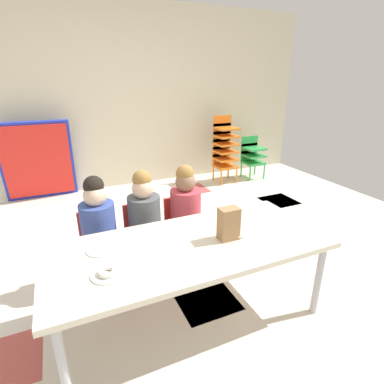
# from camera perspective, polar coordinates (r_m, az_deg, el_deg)

# --- Properties ---
(ground_plane) EXTENTS (6.17, 4.97, 0.02)m
(ground_plane) POSITION_cam_1_polar(r_m,az_deg,el_deg) (2.78, -1.60, -14.23)
(ground_plane) COLOR silver
(back_wall) EXTENTS (6.17, 0.10, 2.59)m
(back_wall) POSITION_cam_1_polar(r_m,az_deg,el_deg) (4.68, -14.12, 16.71)
(back_wall) COLOR beige
(back_wall) RESTS_ON ground_plane
(craft_table) EXTENTS (1.80, 0.78, 0.58)m
(craft_table) POSITION_cam_1_polar(r_m,az_deg,el_deg) (1.99, -0.30, -10.88)
(craft_table) COLOR beige
(craft_table) RESTS_ON ground_plane
(seated_child_near_camera) EXTENTS (0.34, 0.34, 0.92)m
(seated_child_near_camera) POSITION_cam_1_polar(r_m,az_deg,el_deg) (2.41, -17.36, -5.50)
(seated_child_near_camera) COLOR red
(seated_child_near_camera) RESTS_ON ground_plane
(seated_child_middle_seat) EXTENTS (0.32, 0.32, 0.92)m
(seated_child_middle_seat) POSITION_cam_1_polar(r_m,az_deg,el_deg) (2.47, -9.05, -4.16)
(seated_child_middle_seat) COLOR red
(seated_child_middle_seat) RESTS_ON ground_plane
(seated_child_far_right) EXTENTS (0.32, 0.31, 0.92)m
(seated_child_far_right) POSITION_cam_1_polar(r_m,az_deg,el_deg) (2.57, -1.28, -2.81)
(seated_child_far_right) COLOR red
(seated_child_far_right) RESTS_ON ground_plane
(kid_chair_orange_stack) EXTENTS (0.32, 0.30, 1.04)m
(kid_chair_orange_stack) POSITION_cam_1_polar(r_m,az_deg,el_deg) (4.81, 6.19, 8.64)
(kid_chair_orange_stack) COLOR orange
(kid_chair_orange_stack) RESTS_ON ground_plane
(kid_chair_green_stack) EXTENTS (0.32, 0.30, 0.68)m
(kid_chair_green_stack) POSITION_cam_1_polar(r_m,az_deg,el_deg) (5.13, 11.34, 7.05)
(kid_chair_green_stack) COLOR green
(kid_chair_green_stack) RESTS_ON ground_plane
(folded_activity_table) EXTENTS (0.90, 0.29, 1.09)m
(folded_activity_table) POSITION_cam_1_polar(r_m,az_deg,el_deg) (4.52, -27.21, 5.14)
(folded_activity_table) COLOR #1E33BF
(folded_activity_table) RESTS_ON ground_plane
(paper_bag_brown) EXTENTS (0.13, 0.09, 0.22)m
(paper_bag_brown) POSITION_cam_1_polar(r_m,az_deg,el_deg) (1.99, 6.95, -5.97)
(paper_bag_brown) COLOR #9E754C
(paper_bag_brown) RESTS_ON craft_table
(paper_plate_near_edge) EXTENTS (0.18, 0.18, 0.01)m
(paper_plate_near_edge) POSITION_cam_1_polar(r_m,az_deg,el_deg) (1.75, -15.72, -14.79)
(paper_plate_near_edge) COLOR white
(paper_plate_near_edge) RESTS_ON craft_table
(paper_plate_center_table) EXTENTS (0.18, 0.18, 0.01)m
(paper_plate_center_table) POSITION_cam_1_polar(r_m,az_deg,el_deg) (1.98, -16.87, -10.35)
(paper_plate_center_table) COLOR white
(paper_plate_center_table) RESTS_ON craft_table
(donut_powdered_on_plate) EXTENTS (0.11, 0.11, 0.03)m
(donut_powdered_on_plate) POSITION_cam_1_polar(r_m,az_deg,el_deg) (1.74, -15.78, -14.30)
(donut_powdered_on_plate) COLOR white
(donut_powdered_on_plate) RESTS_ON craft_table
(donut_powdered_loose) EXTENTS (0.13, 0.13, 0.04)m
(donut_powdered_loose) POSITION_cam_1_polar(r_m,az_deg,el_deg) (2.08, 8.26, -7.69)
(donut_powdered_loose) COLOR white
(donut_powdered_loose) RESTS_ON craft_table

